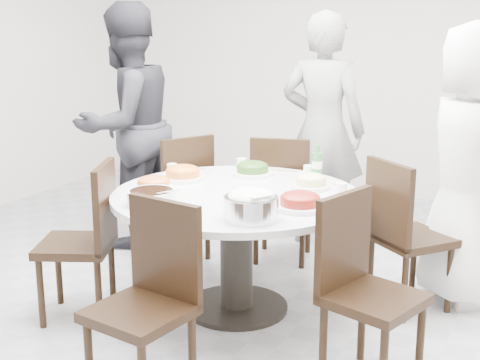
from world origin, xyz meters
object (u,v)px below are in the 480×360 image
at_px(chair_n, 283,197).
at_px(diner_middle, 323,130).
at_px(diner_right, 469,165).
at_px(rice_bowl, 251,208).
at_px(soup_bowl, 152,197).
at_px(beverage_bottle, 317,162).
at_px(chair_s, 139,308).
at_px(chair_sw, 75,242).
at_px(dining_table, 236,252).
at_px(chair_ne, 412,235).
at_px(diner_left, 127,126).
at_px(chair_nw, 176,197).
at_px(chair_se, 374,295).

height_order(chair_n, diner_middle, diner_middle).
bearing_deg(diner_right, rice_bowl, 109.44).
xyz_separation_m(soup_bowl, beverage_bottle, (0.62, 0.98, 0.07)).
xyz_separation_m(diner_middle, beverage_bottle, (0.28, -0.89, -0.05)).
distance_m(chair_s, diner_right, 2.27).
xyz_separation_m(chair_sw, chair_s, (0.87, -0.60, 0.00)).
bearing_deg(dining_table, chair_s, -87.17).
distance_m(chair_ne, diner_middle, 1.37).
bearing_deg(beverage_bottle, diner_middle, 107.38).
xyz_separation_m(chair_n, soup_bowl, (-0.22, -1.39, 0.32)).
relative_size(dining_table, rice_bowl, 5.21).
bearing_deg(chair_sw, diner_left, 178.42).
relative_size(dining_table, chair_sw, 1.58).
bearing_deg(beverage_bottle, diner_right, 16.32).
bearing_deg(soup_bowl, chair_sw, -171.99).
relative_size(chair_sw, diner_right, 0.54).
bearing_deg(soup_bowl, chair_nw, 115.56).
bearing_deg(beverage_bottle, chair_n, 134.42).
xyz_separation_m(diner_right, beverage_bottle, (-0.90, -0.26, -0.02)).
distance_m(chair_nw, rice_bowl, 1.58).
bearing_deg(diner_left, chair_ne, 97.74).
xyz_separation_m(chair_sw, beverage_bottle, (1.13, 1.05, 0.39)).
relative_size(diner_left, soup_bowl, 6.84).
height_order(dining_table, chair_se, chair_se).
xyz_separation_m(chair_n, diner_middle, (0.13, 0.47, 0.44)).
relative_size(chair_ne, rice_bowl, 3.30).
height_order(chair_ne, diner_right, diner_right).
xyz_separation_m(dining_table, diner_right, (1.21, 0.81, 0.51)).
height_order(chair_s, diner_left, diner_left).
height_order(chair_n, diner_right, diner_right).
bearing_deg(dining_table, diner_middle, 88.61).
distance_m(chair_ne, chair_sw, 2.04).
height_order(diner_middle, soup_bowl, diner_middle).
distance_m(diner_right, soup_bowl, 1.97).
relative_size(dining_table, diner_right, 0.85).
xyz_separation_m(chair_se, diner_left, (-2.33, 1.25, 0.47)).
xyz_separation_m(chair_nw, chair_sw, (-0.00, -1.13, 0.00)).
relative_size(diner_middle, diner_left, 0.97).
bearing_deg(chair_n, soup_bowl, 67.53).
distance_m(dining_table, chair_s, 1.11).
bearing_deg(chair_sw, chair_se, 67.01).
xyz_separation_m(chair_n, chair_nw, (-0.73, -0.34, 0.00)).
xyz_separation_m(chair_se, soup_bowl, (-1.30, 0.04, 0.32)).
bearing_deg(chair_ne, dining_table, 67.17).
bearing_deg(beverage_bottle, chair_sw, -137.13).
bearing_deg(chair_se, chair_s, 141.27).
distance_m(chair_n, chair_sw, 1.63).
xyz_separation_m(dining_table, diner_left, (-1.35, 0.77, 0.57)).
height_order(chair_n, chair_nw, same).
xyz_separation_m(dining_table, chair_se, (0.99, -0.48, 0.10)).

